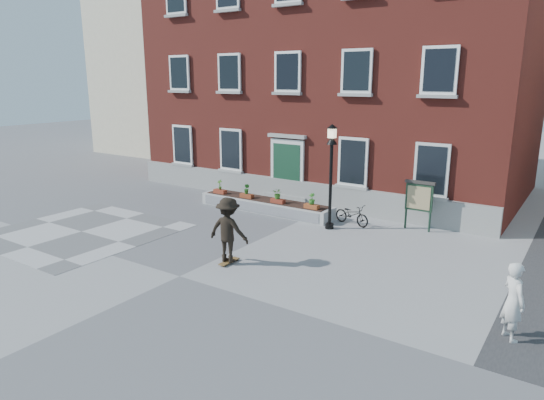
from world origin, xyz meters
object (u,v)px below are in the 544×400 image
Objects in this scene: notice_board at (419,197)px; skateboarder at (228,230)px; bystander at (513,301)px; bicycle at (352,214)px; lamp_post at (331,162)px.

skateboarder reaches higher than notice_board.
notice_board is (-4.16, 6.64, 0.38)m from bystander.
skateboarder is at bearing -119.34° from notice_board.
bystander is at bearing -119.29° from bicycle.
notice_board is at bearing 60.66° from skateboarder.
bystander is 0.94× the size of notice_board.
lamp_post is 1.89× the size of skateboarder.
lamp_post reaches higher than bystander.
bystander is (6.49, -5.90, 0.47)m from bicycle.
lamp_post reaches higher than skateboarder.
skateboarder is (-3.70, -6.58, -0.19)m from notice_board.
skateboarder is at bearing 48.00° from bystander.
lamp_post is at bearing 165.92° from bicycle.
bystander is 0.85× the size of skateboarder.
bystander reaches higher than bicycle.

